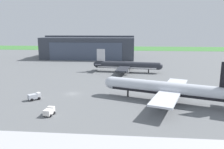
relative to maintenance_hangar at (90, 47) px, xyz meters
The scene contains 7 objects.
ground_plane 103.59m from the maintenance_hangar, 82.98° to the right, with size 440.00×440.00×0.00m, color slate.
grass_field_strip 87.44m from the maintenance_hangar, 81.67° to the left, with size 440.00×56.00×0.08m, color #417D39.
maintenance_hangar is the anchor object (origin of this frame).
airliner_far_left 67.64m from the maintenance_hangar, 62.34° to the right, with size 37.38×32.47×12.16m.
airliner_near_right 117.82m from the maintenance_hangar, 67.22° to the right, with size 41.90×33.79×13.94m.
ops_van 123.55m from the maintenance_hangar, 84.56° to the right, with size 2.69×3.69×2.08m.
fuel_bowser 110.57m from the maintenance_hangar, 88.94° to the right, with size 4.18×4.10×2.22m.
Camera 1 is at (21.09, -75.35, 23.17)m, focal length 35.50 mm.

